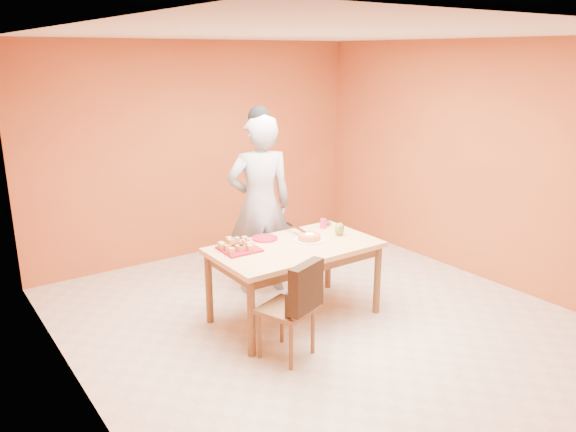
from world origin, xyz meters
TOP-DOWN VIEW (x-y plane):
  - floor at (0.00, 0.00)m, footprint 5.00×5.00m
  - ceiling at (0.00, 0.00)m, footprint 5.00×5.00m
  - wall_back at (0.00, 2.50)m, footprint 4.50×0.00m
  - wall_left at (-2.25, 0.00)m, footprint 0.00×5.00m
  - wall_right at (2.25, 0.00)m, footprint 0.00×5.00m
  - dining_table at (-0.16, 0.21)m, footprint 1.60×0.90m
  - dining_chair at (-0.65, -0.36)m, footprint 0.54×0.60m
  - pastry_pile at (-0.67, 0.40)m, footprint 0.31×0.31m
  - person at (-0.06, 0.99)m, footprint 0.82×0.66m
  - pastry_platter at (-0.67, 0.40)m, footprint 0.35×0.35m
  - red_dinner_plate at (-0.29, 0.54)m, footprint 0.33×0.33m
  - white_cake_plate at (0.04, 0.25)m, footprint 0.39×0.39m
  - sponge_cake at (0.04, 0.25)m, footprint 0.25×0.25m
  - cake_server at (0.05, 0.43)m, footprint 0.09×0.24m
  - egg_ornament at (0.39, 0.20)m, footprint 0.12×0.10m
  - magenta_glass at (0.41, 0.49)m, footprint 0.09×0.09m
  - checker_tin at (0.50, 0.56)m, footprint 0.13×0.13m

SIDE VIEW (x-z plane):
  - floor at x=0.00m, z-range 0.00..0.00m
  - dining_chair at x=-0.65m, z-range 0.02..0.92m
  - dining_table at x=-0.16m, z-range 0.29..1.05m
  - white_cake_plate at x=0.04m, z-range 0.76..0.77m
  - red_dinner_plate at x=-0.29m, z-range 0.76..0.78m
  - pastry_platter at x=-0.67m, z-range 0.76..0.78m
  - checker_tin at x=0.50m, z-range 0.76..0.79m
  - sponge_cake at x=0.04m, z-range 0.77..0.82m
  - magenta_glass at x=0.41m, z-range 0.76..0.86m
  - egg_ornament at x=0.39m, z-range 0.76..0.89m
  - cake_server at x=0.05m, z-range 0.83..0.83m
  - pastry_pile at x=-0.67m, z-range 0.78..0.88m
  - person at x=-0.06m, z-range 0.00..1.94m
  - wall_back at x=0.00m, z-range -0.90..3.60m
  - wall_left at x=-2.25m, z-range -1.15..3.85m
  - wall_right at x=2.25m, z-range -1.15..3.85m
  - ceiling at x=0.00m, z-range 2.70..2.70m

